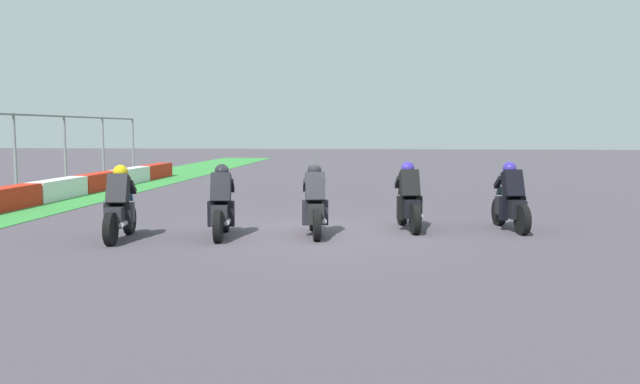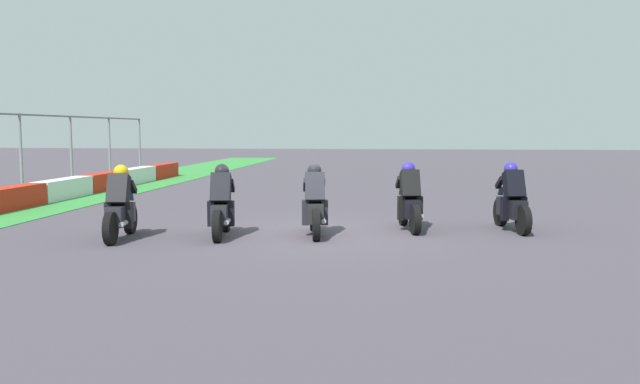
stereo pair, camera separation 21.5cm
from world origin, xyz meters
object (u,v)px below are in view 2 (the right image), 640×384
Objects in this scene: rider_lane_a at (512,202)px; rider_lane_c at (315,206)px; rider_lane_b at (409,202)px; rider_lane_d at (222,207)px; rider_lane_e at (120,209)px.

rider_lane_a and rider_lane_c have the same top height.
rider_lane_d is (-1.39, 3.88, 0.00)m from rider_lane_b.
rider_lane_e is at bearing 93.90° from rider_lane_a.
rider_lane_b is 6.15m from rider_lane_e.
rider_lane_e is at bearing 93.72° from rider_lane_c.
rider_lane_d is at bearing -82.74° from rider_lane_e.
rider_lane_c is (-1.15, 4.23, 0.00)m from rider_lane_a.
rider_lane_c and rider_lane_e have the same top height.
rider_lane_c is at bearing -84.24° from rider_lane_e.
rider_lane_a and rider_lane_e have the same top height.
rider_lane_b is 4.12m from rider_lane_d.
rider_lane_e is (-1.90, 5.85, 0.00)m from rider_lane_b.
rider_lane_a is 1.00× the size of rider_lane_c.
rider_lane_e is (-2.04, 8.09, 0.00)m from rider_lane_a.
rider_lane_d is 2.03m from rider_lane_e.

